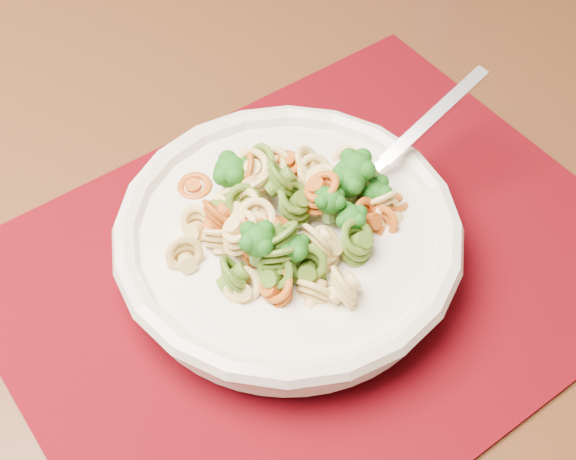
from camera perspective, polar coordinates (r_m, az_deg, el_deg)
dining_table at (r=0.80m, az=-5.37°, el=-0.10°), size 1.32×0.94×0.72m
placemat at (r=0.63m, az=2.02°, el=-2.78°), size 0.48×0.37×0.00m
pasta_bowl at (r=0.61m, az=0.00°, el=-0.58°), size 0.26×0.26×0.05m
pasta_broccoli_heap at (r=0.59m, az=0.00°, el=0.36°), size 0.22×0.22×0.06m
fork at (r=0.62m, az=5.24°, el=3.36°), size 0.18×0.03×0.08m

